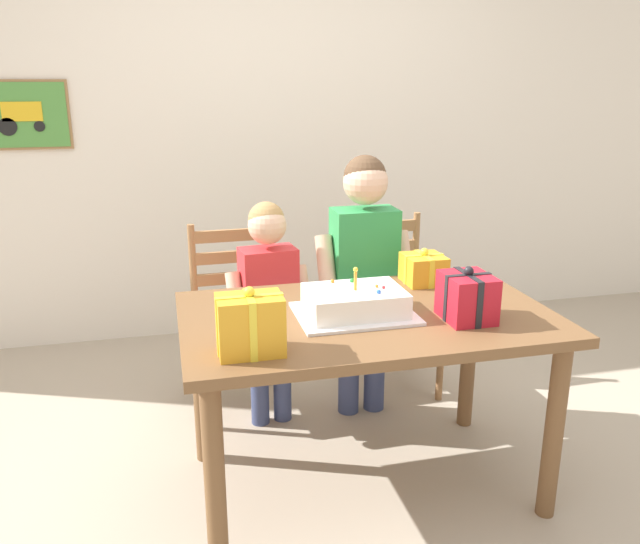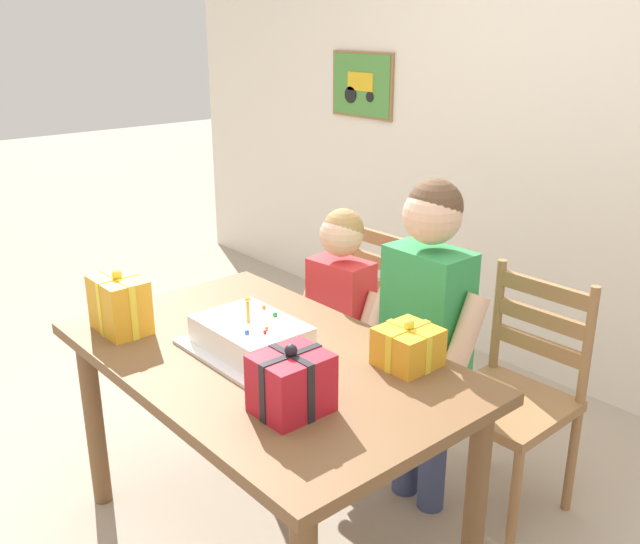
% 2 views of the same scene
% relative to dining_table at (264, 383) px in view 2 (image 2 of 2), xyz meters
% --- Properties ---
extents(ground_plane, '(20.00, 20.00, 0.00)m').
position_rel_dining_table_xyz_m(ground_plane, '(0.00, 0.00, -0.65)').
color(ground_plane, tan).
extents(back_wall, '(6.40, 0.11, 2.60)m').
position_rel_dining_table_xyz_m(back_wall, '(-0.01, 1.90, 0.65)').
color(back_wall, silver).
rests_on(back_wall, ground).
extents(dining_table, '(1.41, 0.86, 0.75)m').
position_rel_dining_table_xyz_m(dining_table, '(0.00, 0.00, 0.00)').
color(dining_table, brown).
rests_on(dining_table, ground).
extents(birthday_cake, '(0.44, 0.34, 0.19)m').
position_rel_dining_table_xyz_m(birthday_cake, '(-0.05, -0.01, 0.15)').
color(birthday_cake, silver).
rests_on(birthday_cake, dining_table).
extents(gift_box_red_large, '(0.17, 0.18, 0.16)m').
position_rel_dining_table_xyz_m(gift_box_red_large, '(0.35, 0.30, 0.17)').
color(gift_box_red_large, gold).
rests_on(gift_box_red_large, dining_table).
extents(gift_box_beside_cake, '(0.22, 0.15, 0.23)m').
position_rel_dining_table_xyz_m(gift_box_beside_cake, '(-0.48, -0.26, 0.20)').
color(gift_box_beside_cake, gold).
rests_on(gift_box_beside_cake, dining_table).
extents(gift_box_corner_small, '(0.17, 0.20, 0.21)m').
position_rel_dining_table_xyz_m(gift_box_corner_small, '(0.33, -0.15, 0.19)').
color(gift_box_corner_small, red).
rests_on(gift_box_corner_small, dining_table).
extents(chair_left, '(0.43, 0.43, 0.92)m').
position_rel_dining_table_xyz_m(chair_left, '(-0.41, 0.83, -0.18)').
color(chair_left, '#996B42').
rests_on(chair_left, ground).
extents(chair_right, '(0.43, 0.43, 0.92)m').
position_rel_dining_table_xyz_m(chair_right, '(0.41, 0.83, -0.18)').
color(chair_right, '#996B42').
rests_on(chair_right, ground).
extents(child_older, '(0.46, 0.26, 1.28)m').
position_rel_dining_table_xyz_m(child_older, '(0.18, 0.60, 0.13)').
color(child_older, '#38426B').
rests_on(child_older, ground).
extents(child_younger, '(0.41, 0.24, 1.09)m').
position_rel_dining_table_xyz_m(child_younger, '(-0.28, 0.60, 0.01)').
color(child_younger, '#38426B').
rests_on(child_younger, ground).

